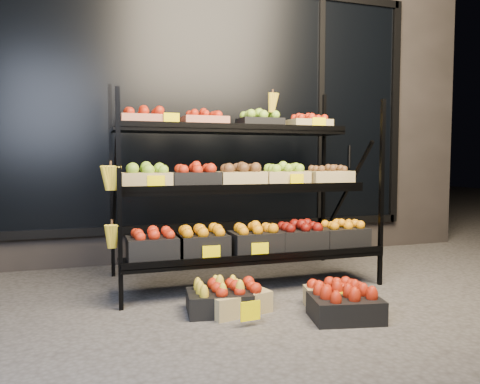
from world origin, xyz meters
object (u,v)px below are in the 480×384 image
object	(u,v)px
floor_crate_left	(235,297)
floor_crate_midleft	(219,298)
display_rack	(243,188)
floor_crate_midright	(336,295)

from	to	relation	value
floor_crate_left	floor_crate_midleft	size ratio (longest dim) A/B	1.04
display_rack	floor_crate_left	distance (m)	1.01
floor_crate_left	floor_crate_midleft	bearing A→B (deg)	161.34
floor_crate_midleft	display_rack	bearing A→B (deg)	67.18
floor_crate_midright	display_rack	bearing A→B (deg)	127.65
floor_crate_left	floor_crate_midleft	world-z (taller)	floor_crate_midleft
display_rack	floor_crate_midleft	size ratio (longest dim) A/B	4.80
floor_crate_midleft	floor_crate_left	bearing A→B (deg)	2.48
floor_crate_midright	floor_crate_left	bearing A→B (deg)	179.56
floor_crate_midleft	floor_crate_midright	world-z (taller)	floor_crate_midleft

